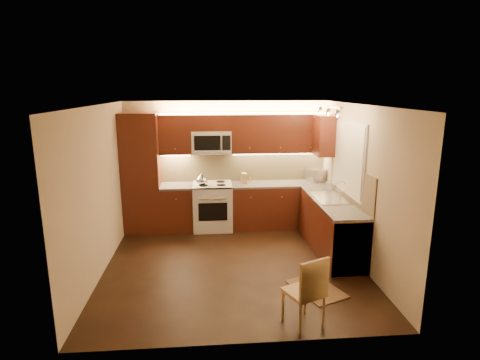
{
  "coord_description": "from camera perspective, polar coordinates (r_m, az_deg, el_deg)",
  "views": [
    {
      "loc": [
        -0.38,
        -5.76,
        2.74
      ],
      "look_at": [
        0.15,
        0.55,
        1.25
      ],
      "focal_mm": 29.24,
      "sensor_mm": 36.0,
      "label": 1
    }
  ],
  "objects": [
    {
      "name": "faucet",
      "position": [
        6.91,
        14.45,
        -1.34
      ],
      "size": [
        0.2,
        0.04,
        0.3
      ],
      "primitive_type": null,
      "color": "silver",
      "rests_on": "counter_right"
    },
    {
      "name": "floor",
      "position": [
        6.39,
        -0.95,
        -12.16
      ],
      "size": [
        4.0,
        4.0,
        0.01
      ],
      "primitive_type": "cube",
      "color": "black",
      "rests_on": "ground"
    },
    {
      "name": "backsplash_right",
      "position": [
        6.77,
        15.81,
        -0.4
      ],
      "size": [
        0.02,
        2.0,
        0.6
      ],
      "primitive_type": "cube",
      "color": "tan",
      "rests_on": "wall_right"
    },
    {
      "name": "dining_chair",
      "position": [
        4.78,
        9.27,
        -15.58
      ],
      "size": [
        0.52,
        0.52,
        0.89
      ],
      "primitive_type": null,
      "rotation": [
        0.0,
        0.0,
        0.42
      ],
      "color": "#A07848",
      "rests_on": "floor"
    },
    {
      "name": "upper_cab_right_corner",
      "position": [
        7.54,
        12.31,
        6.36
      ],
      "size": [
        0.35,
        0.5,
        0.75
      ],
      "primitive_type": "cube",
      "color": "#40180D",
      "rests_on": "wall_right"
    },
    {
      "name": "window_blinds",
      "position": [
        6.82,
        15.39,
        3.16
      ],
      "size": [
        0.02,
        1.36,
        1.16
      ],
      "primitive_type": "cube",
      "color": "silver",
      "rests_on": "wall_right"
    },
    {
      "name": "counter_back_right",
      "position": [
        7.82,
        5.8,
        -0.59
      ],
      "size": [
        1.92,
        0.6,
        0.04
      ],
      "primitive_type": "cube",
      "color": "#3E3C38",
      "rests_on": "base_cab_back_right"
    },
    {
      "name": "base_cab_back_right",
      "position": [
        7.93,
        5.73,
        -3.75
      ],
      "size": [
        1.92,
        0.6,
        0.86
      ],
      "primitive_type": "cube",
      "color": "#40180D",
      "rests_on": "floor"
    },
    {
      "name": "kettle",
      "position": [
        7.53,
        -5.67,
        0.13
      ],
      "size": [
        0.27,
        0.27,
        0.24
      ],
      "primitive_type": null,
      "rotation": [
        0.0,
        0.0,
        0.43
      ],
      "color": "silver",
      "rests_on": "stove"
    },
    {
      "name": "sink",
      "position": [
        6.87,
        13.0,
        -1.98
      ],
      "size": [
        0.52,
        0.86,
        0.15
      ],
      "primitive_type": null,
      "color": "silver",
      "rests_on": "counter_right"
    },
    {
      "name": "spice_jar_c",
      "position": [
        7.93,
        0.19,
        0.15
      ],
      "size": [
        0.05,
        0.05,
        0.08
      ],
      "primitive_type": "cylinder",
      "rotation": [
        0.0,
        0.0,
        0.27
      ],
      "color": "silver",
      "rests_on": "counter_back_right"
    },
    {
      "name": "upper_cab_back_right",
      "position": [
        7.76,
        5.8,
        6.78
      ],
      "size": [
        1.92,
        0.35,
        0.75
      ],
      "primitive_type": "cube",
      "color": "#40180D",
      "rests_on": "wall_back"
    },
    {
      "name": "base_cab_right",
      "position": [
        6.9,
        13.14,
        -6.68
      ],
      "size": [
        0.6,
        2.0,
        0.86
      ],
      "primitive_type": "cube",
      "color": "#40180D",
      "rests_on": "floor"
    },
    {
      "name": "knife_block",
      "position": [
        7.72,
        0.62,
        0.26
      ],
      "size": [
        0.11,
        0.16,
        0.21
      ],
      "primitive_type": "cube",
      "rotation": [
        0.0,
        0.0,
        0.11
      ],
      "color": "#A07848",
      "rests_on": "counter_back_right"
    },
    {
      "name": "wall_left",
      "position": [
        6.16,
        -19.89,
        -1.55
      ],
      "size": [
        0.01,
        4.0,
        2.5
      ],
      "primitive_type": "cube",
      "color": "tan",
      "rests_on": "ground"
    },
    {
      "name": "upper_cab_bridge",
      "position": [
        7.61,
        -4.23,
        8.35
      ],
      "size": [
        0.76,
        0.35,
        0.31
      ],
      "primitive_type": "cube",
      "color": "#40180D",
      "rests_on": "wall_back"
    },
    {
      "name": "wall_front",
      "position": [
        4.06,
        0.93,
        -8.29
      ],
      "size": [
        4.0,
        0.01,
        2.5
      ],
      "primitive_type": "cube",
      "color": "tan",
      "rests_on": "ground"
    },
    {
      "name": "wall_back",
      "position": [
        7.91,
        -1.97,
        2.38
      ],
      "size": [
        4.0,
        0.01,
        2.5
      ],
      "primitive_type": "cube",
      "color": "tan",
      "rests_on": "ground"
    },
    {
      "name": "soap_bottle",
      "position": [
        7.48,
        12.76,
        -0.56
      ],
      "size": [
        0.1,
        0.1,
        0.19
      ],
      "primitive_type": "imported",
      "rotation": [
        0.0,
        0.0,
        -0.14
      ],
      "color": "silver",
      "rests_on": "counter_right"
    },
    {
      "name": "toaster_oven",
      "position": [
        8.09,
        11.31,
        0.78
      ],
      "size": [
        0.51,
        0.44,
        0.26
      ],
      "primitive_type": "cube",
      "rotation": [
        0.0,
        0.0,
        0.3
      ],
      "color": "silver",
      "rests_on": "counter_back_right"
    },
    {
      "name": "wall_right",
      "position": [
        6.41,
        17.16,
        -0.8
      ],
      "size": [
        0.01,
        4.0,
        2.5
      ],
      "primitive_type": "cube",
      "color": "tan",
      "rests_on": "ground"
    },
    {
      "name": "pantry",
      "position": [
        7.73,
        -14.16,
        0.97
      ],
      "size": [
        0.7,
        0.6,
        2.3
      ],
      "primitive_type": "cube",
      "color": "#40180D",
      "rests_on": "floor"
    },
    {
      "name": "microwave",
      "position": [
        7.64,
        -4.18,
        5.53
      ],
      "size": [
        0.76,
        0.38,
        0.44
      ],
      "primitive_type": null,
      "color": "silver",
      "rests_on": "wall_back"
    },
    {
      "name": "spice_jar_b",
      "position": [
        7.86,
        1.46,
        0.08
      ],
      "size": [
        0.05,
        0.05,
        0.1
      ],
      "primitive_type": "cylinder",
      "rotation": [
        0.0,
        0.0,
        0.24
      ],
      "color": "olive",
      "rests_on": "counter_back_right"
    },
    {
      "name": "ceiling",
      "position": [
        5.77,
        -1.04,
        10.86
      ],
      "size": [
        4.0,
        4.0,
        0.01
      ],
      "primitive_type": "cube",
      "color": "beige",
      "rests_on": "ground"
    },
    {
      "name": "base_cab_back_left",
      "position": [
        7.83,
        -9.08,
        -4.08
      ],
      "size": [
        0.62,
        0.6,
        0.86
      ],
      "primitive_type": "cube",
      "color": "#40180D",
      "rests_on": "floor"
    },
    {
      "name": "spice_jar_d",
      "position": [
        7.84,
        0.5,
        0.01
      ],
      "size": [
        0.06,
        0.06,
        0.09
      ],
      "primitive_type": "cylinder",
      "rotation": [
        0.0,
        0.0,
        -0.37
      ],
      "color": "#AA8333",
      "rests_on": "counter_back_right"
    },
    {
      "name": "stove",
      "position": [
        7.77,
        -4.02,
        -3.84
      ],
      "size": [
        0.76,
        0.65,
        0.92
      ],
      "primitive_type": null,
      "color": "silver",
      "rests_on": "floor"
    },
    {
      "name": "counter_back_left",
      "position": [
        7.71,
        -9.2,
        -0.89
      ],
      "size": [
        0.62,
        0.6,
        0.04
      ],
      "primitive_type": "cube",
      "color": "#3E3C38",
      "rests_on": "base_cab_back_left"
    },
    {
      "name": "backsplash_back",
      "position": [
        7.93,
        0.56,
        2.05
      ],
      "size": [
        3.3,
        0.02,
        0.6
      ],
      "primitive_type": "cube",
      "color": "tan",
      "rests_on": "wall_back"
    },
    {
      "name": "dishwasher",
      "position": [
        6.28,
        15.09,
        -8.81
      ],
      "size": [
        0.58,
        0.6,
        0.84
      ],
      "primitive_type": "cube",
      "color": "silver",
      "rests_on": "floor"
    },
    {
      "name": "window_frame",
      "position": [
        6.83,
        15.55,
        3.16
      ],
      "size": [
        0.03,
        1.44,
        1.24
      ],
      "primitive_type": "cube",
      "color": "silver",
      "rests_on": "wall_right"
    },
    {
      "name": "upper_cab_back_left",
      "position": [
        7.65,
        -9.41,
        6.58
      ],
      "size": [
        0.62,
        0.35,
        0.75
      ],
      "primitive_type": "cube",
      "color": "#40180D",
      "rests_on": "wall_back"
    },
    {
      "name": "counter_right",
      "position": [
        6.76,
        13.34,
        -3.09
      ],
      "size": [
        0.6,
        2.0,
        0.04
      ],
      "primitive_type": "cube",
      "color": "#3E3C38",
      "rests_on": "base_cab_right"
    },
    {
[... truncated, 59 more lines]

